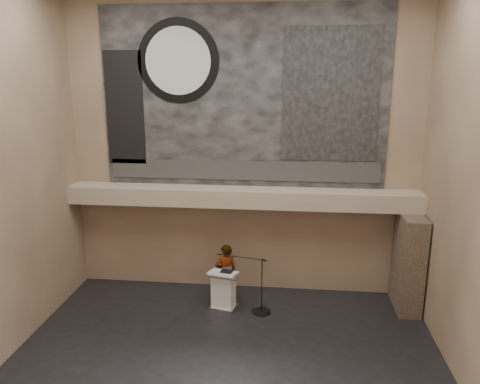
# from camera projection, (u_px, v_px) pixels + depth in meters

# --- Properties ---
(floor) EXTENTS (10.00, 10.00, 0.00)m
(floor) POSITION_uv_depth(u_px,v_px,m) (225.00, 364.00, 10.58)
(floor) COLOR black
(floor) RESTS_ON ground
(wall_back) EXTENTS (10.00, 0.02, 8.50)m
(wall_back) POSITION_uv_depth(u_px,v_px,m) (243.00, 150.00, 13.38)
(wall_back) COLOR #78624C
(wall_back) RESTS_ON floor
(wall_front) EXTENTS (10.00, 0.02, 8.50)m
(wall_front) POSITION_uv_depth(u_px,v_px,m) (177.00, 254.00, 5.67)
(wall_front) COLOR #78624C
(wall_front) RESTS_ON floor
(wall_right) EXTENTS (0.02, 8.00, 8.50)m
(wall_right) POSITION_uv_depth(u_px,v_px,m) (480.00, 187.00, 9.01)
(wall_right) COLOR #78624C
(wall_right) RESTS_ON floor
(soffit) EXTENTS (10.00, 0.80, 0.50)m
(soffit) POSITION_uv_depth(u_px,v_px,m) (242.00, 197.00, 13.32)
(soffit) COLOR tan
(soffit) RESTS_ON wall_back
(sprinkler_left) EXTENTS (0.04, 0.04, 0.06)m
(sprinkler_left) POSITION_uv_depth(u_px,v_px,m) (186.00, 205.00, 13.50)
(sprinkler_left) COLOR #B2893D
(sprinkler_left) RESTS_ON soffit
(sprinkler_right) EXTENTS (0.04, 0.04, 0.06)m
(sprinkler_right) POSITION_uv_depth(u_px,v_px,m) (308.00, 209.00, 13.14)
(sprinkler_right) COLOR #B2893D
(sprinkler_right) RESTS_ON soffit
(banner) EXTENTS (8.00, 0.05, 5.00)m
(banner) POSITION_uv_depth(u_px,v_px,m) (243.00, 98.00, 12.99)
(banner) COLOR black
(banner) RESTS_ON wall_back
(banner_text_strip) EXTENTS (7.76, 0.02, 0.55)m
(banner_text_strip) POSITION_uv_depth(u_px,v_px,m) (243.00, 171.00, 13.46)
(banner_text_strip) COLOR #2C2C2C
(banner_text_strip) RESTS_ON banner
(banner_clock_rim) EXTENTS (2.30, 0.02, 2.30)m
(banner_clock_rim) POSITION_uv_depth(u_px,v_px,m) (178.00, 61.00, 12.89)
(banner_clock_rim) COLOR black
(banner_clock_rim) RESTS_ON banner
(banner_clock_face) EXTENTS (1.84, 0.02, 1.84)m
(banner_clock_face) POSITION_uv_depth(u_px,v_px,m) (178.00, 61.00, 12.87)
(banner_clock_face) COLOR silver
(banner_clock_face) RESTS_ON banner
(banner_building_print) EXTENTS (2.60, 0.02, 3.60)m
(banner_building_print) POSITION_uv_depth(u_px,v_px,m) (331.00, 95.00, 12.68)
(banner_building_print) COLOR black
(banner_building_print) RESTS_ON banner
(banner_brick_print) EXTENTS (1.10, 0.02, 3.20)m
(banner_brick_print) POSITION_uv_depth(u_px,v_px,m) (125.00, 108.00, 13.38)
(banner_brick_print) COLOR black
(banner_brick_print) RESTS_ON banner
(stone_pier) EXTENTS (0.60, 1.40, 2.70)m
(stone_pier) POSITION_uv_depth(u_px,v_px,m) (408.00, 262.00, 12.80)
(stone_pier) COLOR #423429
(stone_pier) RESTS_ON floor
(lectern) EXTENTS (0.86, 0.69, 1.14)m
(lectern) POSITION_uv_depth(u_px,v_px,m) (223.00, 290.00, 12.93)
(lectern) COLOR silver
(lectern) RESTS_ON floor
(binder) EXTENTS (0.36, 0.31, 0.04)m
(binder) POSITION_uv_depth(u_px,v_px,m) (226.00, 272.00, 12.76)
(binder) COLOR black
(binder) RESTS_ON lectern
(papers) EXTENTS (0.25, 0.31, 0.00)m
(papers) POSITION_uv_depth(u_px,v_px,m) (218.00, 272.00, 12.77)
(papers) COLOR white
(papers) RESTS_ON lectern
(speaker_person) EXTENTS (0.73, 0.60, 1.71)m
(speaker_person) POSITION_uv_depth(u_px,v_px,m) (226.00, 273.00, 13.31)
(speaker_person) COLOR white
(speaker_person) RESTS_ON floor
(mic_stand) EXTENTS (1.50, 0.56, 1.58)m
(mic_stand) POSITION_uv_depth(u_px,v_px,m) (260.00, 304.00, 12.81)
(mic_stand) COLOR black
(mic_stand) RESTS_ON floor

